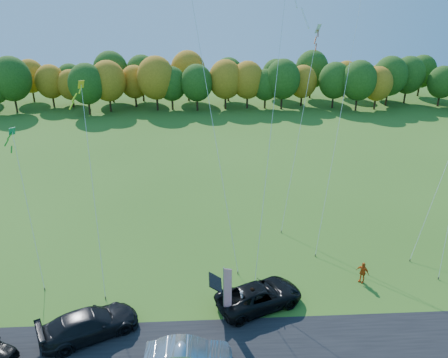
{
  "coord_description": "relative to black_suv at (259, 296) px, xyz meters",
  "views": [
    {
      "loc": [
        -1.59,
        -23.56,
        19.75
      ],
      "look_at": [
        0.0,
        6.0,
        7.0
      ],
      "focal_mm": 35.0,
      "sensor_mm": 36.0,
      "label": 1
    }
  ],
  "objects": [
    {
      "name": "person_tailgate_b",
      "position": [
        -0.5,
        -0.36,
        0.04
      ],
      "size": [
        1.02,
        1.07,
        1.74
      ],
      "primitive_type": "imported",
      "rotation": [
        0.0,
        0.0,
        0.96
      ],
      "color": "gray",
      "rests_on": "ground"
    },
    {
      "name": "silver_sedan",
      "position": [
        -4.68,
        -5.03,
        -0.01
      ],
      "size": [
        4.96,
        1.77,
        1.63
      ],
      "primitive_type": "imported",
      "rotation": [
        0.0,
        0.0,
        1.56
      ],
      "color": "#ABABB0",
      "rests_on": "ground"
    },
    {
      "name": "dark_truck_a",
      "position": [
        -10.86,
        -2.19,
        0.04
      ],
      "size": [
        6.44,
        4.83,
        1.74
      ],
      "primitive_type": "imported",
      "rotation": [
        0.0,
        0.0,
        2.03
      ],
      "color": "black",
      "rests_on": "ground"
    },
    {
      "name": "person_tailgate_a",
      "position": [
        -1.19,
        -0.42,
        -0.03
      ],
      "size": [
        0.48,
        0.64,
        1.6
      ],
      "primitive_type": "imported",
      "rotation": [
        0.0,
        0.0,
        1.39
      ],
      "color": "silver",
      "rests_on": "ground"
    },
    {
      "name": "kite_diamond_yellow",
      "position": [
        -11.44,
        4.72,
        6.13
      ],
      "size": [
        2.15,
        7.37,
        14.2
      ],
      "color": "#4C3F33",
      "rests_on": "ground"
    },
    {
      "name": "kite_delta_red",
      "position": [
        1.22,
        5.43,
        10.16
      ],
      "size": [
        4.12,
        9.8,
        22.51
      ],
      "color": "#4C3F33",
      "rests_on": "ground"
    },
    {
      "name": "kite_diamond_green",
      "position": [
        -16.3,
        4.96,
        4.51
      ],
      "size": [
        2.75,
        5.41,
        11.01
      ],
      "color": "#4C3F33",
      "rests_on": "ground"
    },
    {
      "name": "kite_delta_blue",
      "position": [
        -3.3,
        8.89,
        12.8
      ],
      "size": [
        5.82,
        11.38,
        28.21
      ],
      "color": "#4C3F33",
      "rests_on": "ground"
    },
    {
      "name": "kite_parafoil_orange",
      "position": [
        8.18,
        11.44,
        11.27
      ],
      "size": [
        7.45,
        11.97,
        24.57
      ],
      "color": "#4C3F33",
      "rests_on": "ground"
    },
    {
      "name": "kite_diamond_white",
      "position": [
        5.0,
        12.89,
        7.67
      ],
      "size": [
        4.23,
        7.1,
        17.55
      ],
      "color": "#4C3F33",
      "rests_on": "ground"
    },
    {
      "name": "ground",
      "position": [
        -2.09,
        -0.24,
        -0.83
      ],
      "size": [
        160.0,
        160.0,
        0.0
      ],
      "primitive_type": "plane",
      "color": "#326119"
    },
    {
      "name": "black_suv",
      "position": [
        0.0,
        0.0,
        0.0
      ],
      "size": [
        6.54,
        4.76,
        1.65
      ],
      "primitive_type": "imported",
      "rotation": [
        0.0,
        0.0,
        1.95
      ],
      "color": "black",
      "rests_on": "ground"
    },
    {
      "name": "person_east",
      "position": [
        7.89,
        2.25,
        0.01
      ],
      "size": [
        0.98,
        0.98,
        1.67
      ],
      "primitive_type": "imported",
      "rotation": [
        0.0,
        0.0,
        -0.78
      ],
      "color": "#D85514",
      "rests_on": "ground"
    },
    {
      "name": "tree_line",
      "position": [
        -2.09,
        54.76,
        -0.83
      ],
      "size": [
        116.0,
        12.0,
        10.0
      ],
      "primitive_type": null,
      "color": "#1E4711",
      "rests_on": "ground"
    },
    {
      "name": "feather_flag",
      "position": [
        -2.29,
        -1.35,
        1.7
      ],
      "size": [
        0.54,
        0.16,
        4.13
      ],
      "color": "#999999",
      "rests_on": "ground"
    },
    {
      "name": "asphalt_strip",
      "position": [
        -2.09,
        -4.24,
        -0.82
      ],
      "size": [
        90.0,
        6.0,
        0.01
      ],
      "primitive_type": "cube",
      "color": "black",
      "rests_on": "ground"
    }
  ]
}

